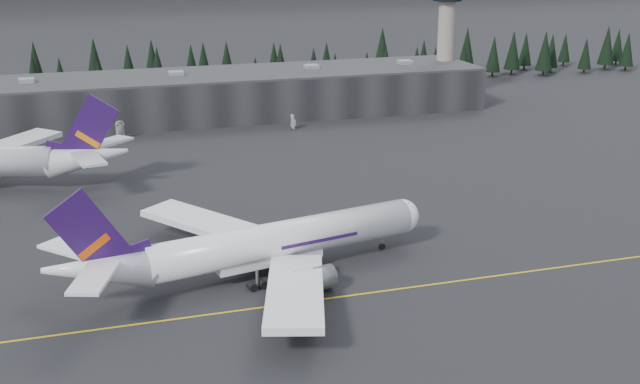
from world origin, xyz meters
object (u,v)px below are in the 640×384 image
object	(u,v)px
jet_main	(252,246)
terminal	(212,95)
gse_vehicle_b	(293,126)
gse_vehicle_a	(120,136)
control_tower	(446,26)

from	to	relation	value
jet_main	terminal	bearing A→B (deg)	71.45
jet_main	gse_vehicle_b	world-z (taller)	jet_main
terminal	gse_vehicle_b	xyz separation A→B (m)	(18.22, -22.05, -5.60)
terminal	gse_vehicle_a	distance (m)	34.16
terminal	gse_vehicle_b	world-z (taller)	terminal
terminal	gse_vehicle_a	world-z (taller)	terminal
gse_vehicle_b	terminal	bearing A→B (deg)	-138.27
control_tower	jet_main	size ratio (longest dim) A/B	0.62
terminal	gse_vehicle_a	bearing A→B (deg)	-145.13
terminal	gse_vehicle_a	size ratio (longest dim) A/B	33.55
gse_vehicle_a	gse_vehicle_b	size ratio (longest dim) A/B	1.16
gse_vehicle_a	gse_vehicle_b	xyz separation A→B (m)	(45.87, -2.79, 0.04)
jet_main	gse_vehicle_b	bearing A→B (deg)	59.41
gse_vehicle_b	gse_vehicle_a	bearing A→B (deg)	-91.32
control_tower	jet_main	bearing A→B (deg)	-126.84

